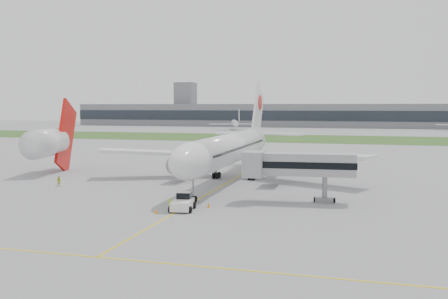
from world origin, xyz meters
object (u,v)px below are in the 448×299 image
(ground_crew_near, at_px, (170,204))
(jet_bridge, at_px, (296,165))
(airliner, at_px, (231,148))
(neighbor_aircraft, at_px, (49,142))
(pushback_tug, at_px, (183,202))

(ground_crew_near, bearing_deg, jet_bridge, 170.46)
(airliner, relative_size, neighbor_aircraft, 2.88)
(pushback_tug, bearing_deg, jet_bridge, 25.34)
(pushback_tug, distance_m, jet_bridge, 15.84)
(neighbor_aircraft, bearing_deg, airliner, -12.87)
(airliner, xyz_separation_m, ground_crew_near, (-1.10, -25.46, -4.86))
(jet_bridge, distance_m, neighbor_aircraft, 51.12)
(jet_bridge, xyz_separation_m, neighbor_aircraft, (-48.55, 15.96, 1.00))
(pushback_tug, distance_m, ground_crew_near, 1.61)
(neighbor_aircraft, bearing_deg, ground_crew_near, -49.51)
(pushback_tug, height_order, ground_crew_near, pushback_tug)
(airliner, bearing_deg, neighbor_aircraft, -179.61)
(jet_bridge, distance_m, ground_crew_near, 17.42)
(pushback_tug, bearing_deg, ground_crew_near, -162.88)
(pushback_tug, relative_size, ground_crew_near, 2.76)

